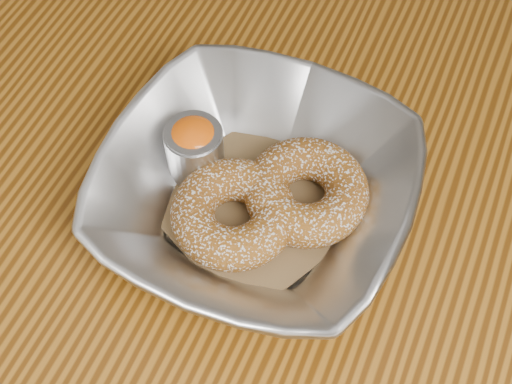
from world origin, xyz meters
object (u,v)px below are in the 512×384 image
at_px(table, 246,272).
at_px(donut_back, 306,191).
at_px(serving_bowl, 256,192).
at_px(ramekin, 195,148).
at_px(donut_front, 234,213).

distance_m(table, donut_back, 0.14).
xyz_separation_m(serving_bowl, ramekin, (-0.06, 0.02, 0.01)).
relative_size(table, serving_bowl, 4.82).
xyz_separation_m(table, donut_front, (-0.00, -0.01, 0.13)).
distance_m(donut_back, donut_front, 0.06).
bearing_deg(table, donut_front, -100.63).
bearing_deg(serving_bowl, donut_front, -110.17).
xyz_separation_m(table, donut_back, (0.04, 0.03, 0.13)).
relative_size(donut_back, donut_front, 1.01).
bearing_deg(donut_front, donut_back, 42.97).
bearing_deg(table, ramekin, 155.76).
height_order(donut_back, ramekin, ramekin).
distance_m(table, serving_bowl, 0.13).
bearing_deg(ramekin, table, -24.24).
bearing_deg(donut_front, ramekin, 143.05).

